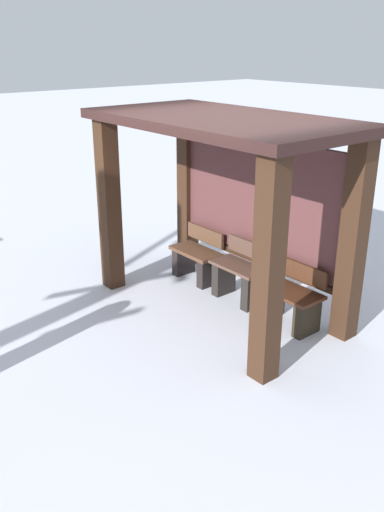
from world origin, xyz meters
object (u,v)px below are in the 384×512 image
bus_shelter (230,175)px  bench_right_inside (290,301)px  bench_center_inside (239,276)px  bench_left_inside (197,259)px

bus_shelter → bench_right_inside: (0.83, 0.21, -1.34)m
bench_center_inside → bus_shelter: bearing=-90.0°
bus_shelter → bench_right_inside: size_ratio=4.30×
bench_left_inside → bench_center_inside: (0.83, -0.00, 0.02)m
bench_left_inside → bench_right_inside: size_ratio=1.00×
bench_left_inside → bench_center_inside: bench_center_inside is taller
bus_shelter → bench_right_inside: bus_shelter is taller
bench_center_inside → bench_right_inside: 0.83m
bench_center_inside → bench_left_inside: bearing=180.0°
bus_shelter → bench_center_inside: size_ratio=4.16×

